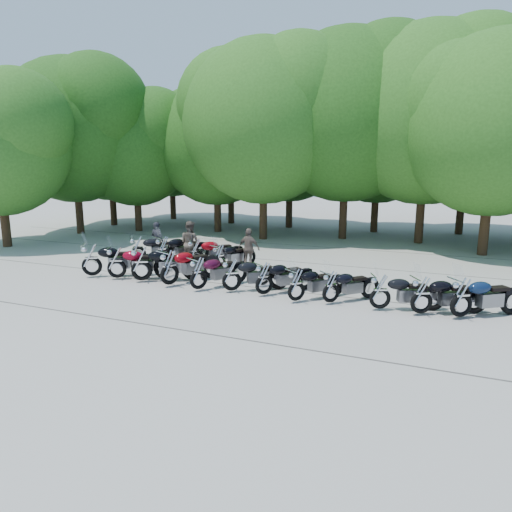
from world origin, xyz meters
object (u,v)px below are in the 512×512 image
at_px(motorcycle_8, 331,286).
at_px(motorcycle_11, 462,296).
at_px(motorcycle_0, 91,259).
at_px(motorcycle_14, 196,252).
at_px(motorcycle_3, 169,266).
at_px(motorcycle_1, 116,261).
at_px(motorcycle_12, 138,248).
at_px(rider_1, 190,243).
at_px(motorcycle_2, 141,262).
at_px(motorcycle_6, 264,277).
at_px(motorcycle_13, 164,249).
at_px(motorcycle_10, 422,294).
at_px(motorcycle_4, 198,272).
at_px(motorcycle_7, 296,284).
at_px(motorcycle_9, 380,290).
at_px(motorcycle_15, 219,256).
at_px(rider_0, 157,241).
at_px(motorcycle_5, 232,274).
at_px(rider_2, 249,248).

xyz_separation_m(motorcycle_8, motorcycle_11, (3.58, 0.01, 0.08)).
height_order(motorcycle_0, motorcycle_14, motorcycle_0).
bearing_deg(motorcycle_3, motorcycle_14, -54.74).
bearing_deg(motorcycle_1, motorcycle_3, -117.53).
xyz_separation_m(motorcycle_0, motorcycle_12, (0.03, 2.75, -0.07)).
bearing_deg(rider_1, motorcycle_8, 171.57).
xyz_separation_m(motorcycle_2, motorcycle_6, (4.66, 0.05, -0.11)).
height_order(motorcycle_11, motorcycle_14, motorcycle_14).
bearing_deg(motorcycle_8, motorcycle_13, 24.03).
height_order(motorcycle_10, motorcycle_12, motorcycle_12).
xyz_separation_m(motorcycle_2, motorcycle_4, (2.43, -0.22, -0.08)).
xyz_separation_m(motorcycle_7, motorcycle_14, (-5.17, 2.97, 0.09)).
bearing_deg(motorcycle_8, motorcycle_2, 43.02).
xyz_separation_m(motorcycle_9, motorcycle_15, (-6.55, 2.73, -0.01)).
bearing_deg(motorcycle_12, motorcycle_14, -130.57).
relative_size(motorcycle_0, motorcycle_11, 1.10).
bearing_deg(motorcycle_8, motorcycle_7, 56.01).
xyz_separation_m(motorcycle_6, motorcycle_13, (-5.48, 2.58, 0.07)).
bearing_deg(motorcycle_13, motorcycle_4, 170.81).
bearing_deg(motorcycle_7, motorcycle_8, -128.03).
bearing_deg(motorcycle_13, motorcycle_0, 96.35).
xyz_separation_m(motorcycle_8, motorcycle_15, (-5.10, 2.66, 0.02)).
distance_m(motorcycle_0, motorcycle_6, 6.80).
distance_m(motorcycle_14, rider_1, 0.81).
xyz_separation_m(motorcycle_0, motorcycle_1, (1.06, 0.10, -0.04)).
height_order(motorcycle_4, motorcycle_10, motorcycle_4).
height_order(motorcycle_3, rider_0, rider_0).
height_order(motorcycle_13, rider_1, rider_1).
xyz_separation_m(motorcycle_14, rider_0, (-2.42, 0.84, 0.17)).
xyz_separation_m(motorcycle_6, motorcycle_15, (-2.93, 2.61, -0.03)).
relative_size(motorcycle_5, motorcycle_12, 0.97).
xyz_separation_m(motorcycle_2, motorcycle_5, (3.52, 0.04, -0.09)).
bearing_deg(motorcycle_7, motorcycle_5, 32.34).
bearing_deg(rider_2, motorcycle_2, 60.07).
bearing_deg(motorcycle_0, motorcycle_4, -122.45).
bearing_deg(motorcycle_10, motorcycle_11, -114.00).
bearing_deg(motorcycle_7, motorcycle_1, 37.18).
relative_size(motorcycle_12, rider_1, 1.25).
bearing_deg(motorcycle_5, motorcycle_2, 54.63).
height_order(motorcycle_5, motorcycle_7, motorcycle_5).
xyz_separation_m(motorcycle_1, motorcycle_9, (9.36, -0.05, -0.08)).
bearing_deg(motorcycle_11, motorcycle_4, 55.32).
bearing_deg(motorcycle_11, motorcycle_10, 58.58).
relative_size(motorcycle_10, motorcycle_12, 0.96).
distance_m(motorcycle_3, rider_0, 4.76).
height_order(motorcycle_11, rider_0, rider_0).
bearing_deg(motorcycle_9, motorcycle_8, 64.34).
relative_size(motorcycle_10, motorcycle_11, 0.96).
bearing_deg(motorcycle_1, motorcycle_6, -114.56).
relative_size(motorcycle_4, rider_1, 1.23).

